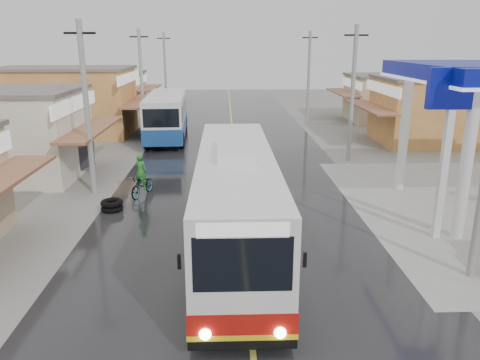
% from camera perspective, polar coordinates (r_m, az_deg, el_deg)
% --- Properties ---
extents(ground, '(120.00, 120.00, 0.00)m').
position_cam_1_polar(ground, '(14.68, 0.75, -12.08)').
color(ground, slate).
rests_on(ground, ground).
extents(road, '(12.00, 90.00, 0.02)m').
position_cam_1_polar(road, '(28.76, -0.60, 2.36)').
color(road, black).
rests_on(road, ground).
extents(centre_line, '(0.15, 90.00, 0.01)m').
position_cam_1_polar(centre_line, '(28.75, -0.60, 2.39)').
color(centre_line, '#D8CC4C').
rests_on(centre_line, road).
extents(shopfronts_left, '(11.00, 44.00, 5.20)m').
position_cam_1_polar(shopfronts_left, '(34.01, -23.23, 3.21)').
color(shopfronts_left, tan).
rests_on(shopfronts_left, ground).
extents(utility_poles_left, '(1.60, 50.00, 8.00)m').
position_cam_1_polar(utility_poles_left, '(30.40, -13.96, 2.63)').
color(utility_poles_left, gray).
rests_on(utility_poles_left, ground).
extents(utility_poles_right, '(1.60, 36.00, 8.00)m').
position_cam_1_polar(utility_poles_right, '(29.74, 13.02, 2.39)').
color(utility_poles_right, gray).
rests_on(utility_poles_right, ground).
extents(coach_bus, '(2.85, 12.05, 3.76)m').
position_cam_1_polar(coach_bus, '(15.94, -0.52, -2.58)').
color(coach_bus, silver).
rests_on(coach_bus, road).
extents(second_bus, '(3.12, 10.00, 3.28)m').
position_cam_1_polar(second_bus, '(35.60, -8.92, 7.79)').
color(second_bus, silver).
rests_on(second_bus, road).
extents(cyclist, '(1.28, 2.04, 2.08)m').
position_cam_1_polar(cyclist, '(22.51, -11.87, -0.24)').
color(cyclist, black).
rests_on(cyclist, ground).
extents(tricycle_near, '(1.98, 2.47, 1.64)m').
position_cam_1_polar(tricycle_near, '(27.43, -19.57, 2.69)').
color(tricycle_near, '#26262D').
rests_on(tricycle_near, ground).
extents(tyre_stack, '(0.96, 0.96, 0.49)m').
position_cam_1_polar(tyre_stack, '(20.95, -15.35, -3.00)').
color(tyre_stack, black).
rests_on(tyre_stack, ground).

